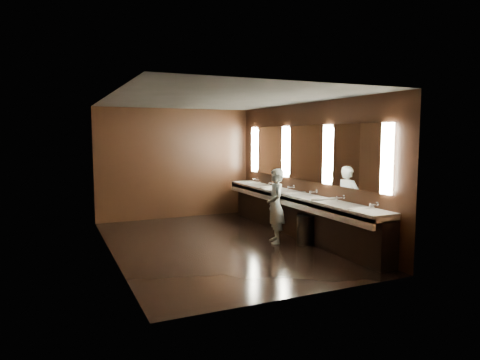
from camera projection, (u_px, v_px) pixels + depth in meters
name	position (u px, v px, depth m)	size (l,w,h in m)	color
floor	(218.00, 244.00, 8.38)	(6.00, 6.00, 0.00)	black
ceiling	(217.00, 99.00, 8.08)	(4.00, 6.00, 0.02)	#2D2D2B
wall_back	(175.00, 164.00, 10.95)	(4.00, 0.02, 2.80)	black
wall_front	(302.00, 192.00, 5.51)	(4.00, 0.02, 2.80)	black
wall_left	(110.00, 177.00, 7.41)	(0.02, 6.00, 2.80)	black
wall_right	(306.00, 170.00, 9.05)	(0.02, 6.00, 2.80)	black
sink_counter	(297.00, 212.00, 9.06)	(0.55, 5.40, 1.01)	black
mirror_band	(305.00, 153.00, 9.00)	(0.06, 5.03, 1.15)	white
person	(276.00, 206.00, 8.43)	(0.54, 0.35, 1.47)	#95C5DF
trash_bin	(306.00, 230.00, 8.36)	(0.37, 0.37, 0.57)	black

